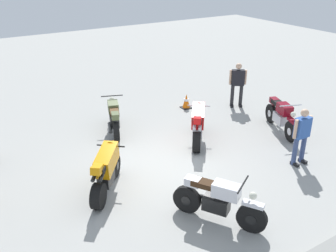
# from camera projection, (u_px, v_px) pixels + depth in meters

# --- Properties ---
(ground_plane) EXTENTS (40.00, 40.00, 0.00)m
(ground_plane) POSITION_uv_depth(u_px,v_px,m) (163.00, 163.00, 10.40)
(ground_plane) COLOR #9E9E99
(motorcycle_maroon_cruiser) EXTENTS (0.98, 1.99, 1.09)m
(motorcycle_maroon_cruiser) POSITION_uv_depth(u_px,v_px,m) (281.00, 116.00, 12.08)
(motorcycle_maroon_cruiser) COLOR black
(motorcycle_maroon_cruiser) RESTS_ON ground
(motorcycle_red_sportbike) EXTENTS (1.35, 1.65, 1.14)m
(motorcycle_red_sportbike) POSITION_uv_depth(u_px,v_px,m) (198.00, 123.00, 11.40)
(motorcycle_red_sportbike) COLOR black
(motorcycle_red_sportbike) RESTS_ON ground
(motorcycle_orange_sportbike) EXTENTS (1.39, 1.62, 1.14)m
(motorcycle_orange_sportbike) POSITION_uv_depth(u_px,v_px,m) (106.00, 169.00, 8.98)
(motorcycle_orange_sportbike) COLOR black
(motorcycle_orange_sportbike) RESTS_ON ground
(motorcycle_olive_vintage) EXTENTS (0.95, 1.89, 1.07)m
(motorcycle_olive_vintage) POSITION_uv_depth(u_px,v_px,m) (114.00, 118.00, 12.03)
(motorcycle_olive_vintage) COLOR black
(motorcycle_olive_vintage) RESTS_ON ground
(motorcycle_silver_cruiser) EXTENTS (1.19, 1.85, 1.09)m
(motorcycle_silver_cruiser) POSITION_uv_depth(u_px,v_px,m) (218.00, 200.00, 7.96)
(motorcycle_silver_cruiser) COLOR black
(motorcycle_silver_cruiser) RESTS_ON ground
(person_in_black_shirt) EXTENTS (0.59, 0.49, 1.64)m
(person_in_black_shirt) POSITION_uv_depth(u_px,v_px,m) (238.00, 82.00, 13.91)
(person_in_black_shirt) COLOR #262628
(person_in_black_shirt) RESTS_ON ground
(person_in_blue_shirt) EXTENTS (0.62, 0.30, 1.59)m
(person_in_blue_shirt) POSITION_uv_depth(u_px,v_px,m) (302.00, 134.00, 10.05)
(person_in_blue_shirt) COLOR #384772
(person_in_blue_shirt) RESTS_ON ground
(traffic_cone) EXTENTS (0.36, 0.36, 0.53)m
(traffic_cone) POSITION_uv_depth(u_px,v_px,m) (186.00, 101.00, 14.01)
(traffic_cone) COLOR black
(traffic_cone) RESTS_ON ground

